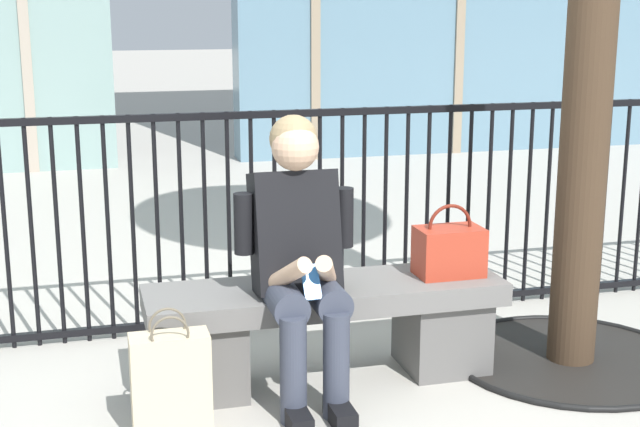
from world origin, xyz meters
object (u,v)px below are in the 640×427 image
at_px(stone_bench, 326,322).
at_px(handbag_on_bench, 449,250).
at_px(seated_person_with_phone, 300,251).
at_px(shopping_bag, 171,385).

xyz_separation_m(stone_bench, handbag_on_bench, (0.58, -0.01, 0.30)).
relative_size(seated_person_with_phone, handbag_on_bench, 3.64).
height_order(seated_person_with_phone, handbag_on_bench, seated_person_with_phone).
relative_size(handbag_on_bench, shopping_bag, 0.65).
height_order(seated_person_with_phone, shopping_bag, seated_person_with_phone).
distance_m(seated_person_with_phone, handbag_on_bench, 0.74).
distance_m(stone_bench, handbag_on_bench, 0.65).
height_order(stone_bench, handbag_on_bench, handbag_on_bench).
bearing_deg(stone_bench, handbag_on_bench, -0.99).
bearing_deg(handbag_on_bench, shopping_bag, -164.46).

